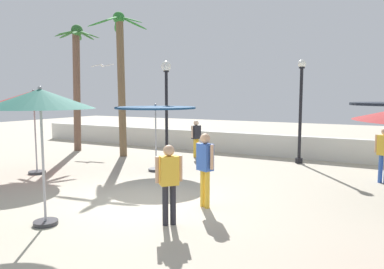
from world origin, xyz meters
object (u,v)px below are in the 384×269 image
(palm_tree_1, at_px, (121,70))
(guest_2, at_px, (205,163))
(guest_3, at_px, (169,177))
(patio_umbrella_3, at_px, (156,111))
(guest_1, at_px, (384,150))
(palm_tree_2, at_px, (77,75))
(lamp_post_0, at_px, (301,107))
(lamp_post_1, at_px, (166,96))
(patio_umbrella_4, at_px, (40,100))
(patio_umbrella_2, at_px, (34,98))
(guest_0, at_px, (196,135))
(seagull_0, at_px, (102,65))

(palm_tree_1, relative_size, guest_2, 3.49)
(guest_3, bearing_deg, patio_umbrella_3, 127.36)
(guest_1, bearing_deg, palm_tree_2, 178.91)
(lamp_post_0, bearing_deg, lamp_post_1, -159.22)
(palm_tree_1, height_order, guest_2, palm_tree_1)
(lamp_post_1, bearing_deg, guest_2, -49.19)
(patio_umbrella_4, height_order, guest_1, patio_umbrella_4)
(patio_umbrella_4, height_order, guest_3, patio_umbrella_4)
(palm_tree_1, bearing_deg, guest_2, -36.51)
(patio_umbrella_4, distance_m, guest_1, 9.46)
(patio_umbrella_3, bearing_deg, patio_umbrella_2, -144.51)
(patio_umbrella_3, xyz_separation_m, palm_tree_1, (-3.02, 1.85, 1.60))
(guest_1, xyz_separation_m, guest_3, (-3.70, -6.04, -0.02))
(guest_0, height_order, guest_2, guest_2)
(lamp_post_0, bearing_deg, palm_tree_1, -164.27)
(guest_3, height_order, seagull_0, seagull_0)
(patio_umbrella_3, bearing_deg, lamp_post_0, 43.62)
(patio_umbrella_3, distance_m, guest_0, 3.32)
(palm_tree_1, xyz_separation_m, lamp_post_0, (7.05, 1.98, -1.51))
(palm_tree_1, bearing_deg, lamp_post_1, 3.65)
(seagull_0, bearing_deg, guest_1, -9.64)
(guest_1, relative_size, seagull_0, 1.40)
(guest_0, bearing_deg, palm_tree_1, -156.43)
(patio_umbrella_2, xyz_separation_m, palm_tree_1, (0.21, 4.15, 1.16))
(palm_tree_2, height_order, lamp_post_0, palm_tree_2)
(guest_2, bearing_deg, patio_umbrella_3, 139.43)
(palm_tree_1, height_order, guest_0, palm_tree_1)
(lamp_post_1, xyz_separation_m, guest_0, (0.74, 1.13, -1.64))
(patio_umbrella_2, distance_m, palm_tree_1, 4.32)
(seagull_0, bearing_deg, patio_umbrella_4, -53.22)
(palm_tree_1, height_order, lamp_post_0, palm_tree_1)
(palm_tree_2, xyz_separation_m, guest_3, (9.03, -6.28, -2.57))
(lamp_post_0, distance_m, guest_3, 8.20)
(patio_umbrella_3, relative_size, lamp_post_0, 0.70)
(guest_3, bearing_deg, patio_umbrella_2, 163.30)
(patio_umbrella_4, bearing_deg, guest_2, 48.28)
(guest_3, xyz_separation_m, seagull_0, (-9.26, 8.24, 3.14))
(patio_umbrella_2, distance_m, guest_2, 6.77)
(lamp_post_1, bearing_deg, lamp_post_0, 20.78)
(seagull_0, bearing_deg, guest_3, -41.67)
(patio_umbrella_3, bearing_deg, guest_1, 14.47)
(patio_umbrella_4, bearing_deg, lamp_post_1, 104.24)
(guest_1, xyz_separation_m, seagull_0, (-12.95, 2.20, 3.11))
(patio_umbrella_2, distance_m, palm_tree_2, 5.14)
(patio_umbrella_4, height_order, guest_0, patio_umbrella_4)
(guest_0, xyz_separation_m, guest_1, (7.04, -1.33, 0.07))
(lamp_post_0, relative_size, guest_2, 2.27)
(guest_0, bearing_deg, guest_1, -10.71)
(guest_2, relative_size, seagull_0, 1.47)
(lamp_post_0, xyz_separation_m, guest_3, (-0.78, -8.08, -1.17))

